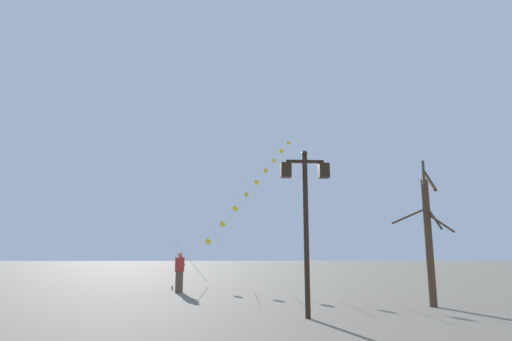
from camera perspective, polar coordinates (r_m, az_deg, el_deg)
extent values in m
plane|color=#756B5B|center=(22.13, -5.41, -15.21)|extent=(160.00, 160.00, 0.00)
cylinder|color=black|center=(11.56, 6.71, -8.47)|extent=(0.14, 0.14, 4.27)
sphere|color=black|center=(11.87, 6.47, 2.28)|extent=(0.16, 0.16, 0.16)
cube|color=black|center=(11.81, 6.50, 1.19)|extent=(1.05, 0.08, 0.08)
cube|color=black|center=(11.68, 3.99, 0.04)|extent=(0.28, 0.28, 0.40)
cube|color=beige|center=(11.68, 3.99, 0.04)|extent=(0.19, 0.19, 0.30)
cube|color=black|center=(11.87, 9.01, -0.03)|extent=(0.28, 0.28, 0.40)
cube|color=beige|center=(11.87, 9.01, -0.03)|extent=(0.19, 0.19, 0.30)
cylinder|color=brown|center=(20.75, -11.11, -15.09)|extent=(0.06, 0.06, 0.18)
cylinder|color=silver|center=(21.88, -8.60, -11.99)|extent=(1.52, 2.54, 2.09)
cylinder|color=silver|center=(23.72, -5.43, -8.25)|extent=(0.76, 1.25, 1.03)
cylinder|color=silver|center=(25.01, -3.64, -6.08)|extent=(0.76, 1.25, 1.03)
cylinder|color=silver|center=(26.36, -2.04, -4.13)|extent=(0.76, 1.25, 1.03)
cylinder|color=silver|center=(27.75, -0.61, -2.37)|extent=(0.76, 1.25, 1.03)
cylinder|color=silver|center=(29.18, 0.68, -0.78)|extent=(0.76, 1.25, 1.03)
cylinder|color=silver|center=(30.64, 1.85, 0.67)|extent=(0.76, 1.25, 1.03)
cylinder|color=silver|center=(32.14, 2.92, 1.98)|extent=(0.76, 1.25, 1.03)
cylinder|color=silver|center=(33.66, 3.88, 3.17)|extent=(0.76, 1.25, 1.03)
cube|color=yellow|center=(23.10, -6.41, -9.41)|extent=(0.38, 0.19, 0.42)
cylinder|color=yellow|center=(23.09, -6.43, -10.12)|extent=(0.02, 0.03, 0.25)
cube|color=yellow|center=(24.36, -4.51, -7.14)|extent=(0.40, 0.14, 0.42)
cylinder|color=yellow|center=(24.34, -4.52, -7.84)|extent=(0.02, 0.03, 0.28)
cube|color=yellow|center=(25.68, -2.82, -5.08)|extent=(0.40, 0.14, 0.42)
cylinder|color=yellow|center=(25.65, -2.83, -5.70)|extent=(0.03, 0.05, 0.24)
cube|color=yellow|center=(27.05, -1.31, -3.23)|extent=(0.33, 0.27, 0.42)
cylinder|color=yellow|center=(27.01, -1.31, -3.81)|extent=(0.04, 0.05, 0.23)
cube|color=yellow|center=(28.46, 0.05, -1.55)|extent=(0.37, 0.21, 0.42)
cylinder|color=yellow|center=(28.42, 0.05, -2.06)|extent=(0.03, 0.04, 0.19)
cube|color=yellow|center=(29.91, 1.28, -0.04)|extent=(0.34, 0.25, 0.42)
cylinder|color=yellow|center=(29.85, 1.29, -0.63)|extent=(0.05, 0.06, 0.31)
cube|color=yellow|center=(31.39, 2.40, 1.34)|extent=(0.30, 0.30, 0.42)
cylinder|color=yellow|center=(31.32, 2.40, 0.80)|extent=(0.04, 0.04, 0.29)
cube|color=yellow|center=(32.89, 3.41, 2.59)|extent=(0.39, 0.17, 0.42)
cylinder|color=yellow|center=(32.82, 3.42, 2.08)|extent=(0.03, 0.03, 0.27)
cube|color=yellow|center=(34.42, 4.34, 3.72)|extent=(0.31, 0.30, 0.42)
cylinder|color=yellow|center=(34.36, 4.34, 3.31)|extent=(0.04, 0.04, 0.19)
cube|color=brown|center=(19.14, -10.20, -14.40)|extent=(0.30, 0.36, 0.90)
cube|color=#B22D26|center=(19.11, -10.13, -12.22)|extent=(0.37, 0.44, 0.60)
sphere|color=tan|center=(19.11, -10.08, -10.96)|extent=(0.22, 0.22, 0.22)
cylinder|color=#B22D26|center=(19.30, -9.78, -11.71)|extent=(0.24, 0.39, 0.50)
cylinder|color=#4C3826|center=(14.97, 22.03, -8.77)|extent=(0.24, 0.24, 4.03)
cylinder|color=#4C3826|center=(14.90, 19.72, -5.73)|extent=(1.12, 0.32, 0.53)
cylinder|color=#4C3826|center=(14.59, 22.07, -1.16)|extent=(0.33, 1.21, 0.90)
cylinder|color=#4C3826|center=(14.81, 22.62, -5.78)|extent=(0.29, 0.61, 0.81)
cylinder|color=#4C3826|center=(15.20, 23.39, -6.41)|extent=(0.94, 0.08, 0.65)
cylinder|color=#4C3826|center=(14.64, 21.40, -0.30)|extent=(0.60, 1.07, 1.02)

